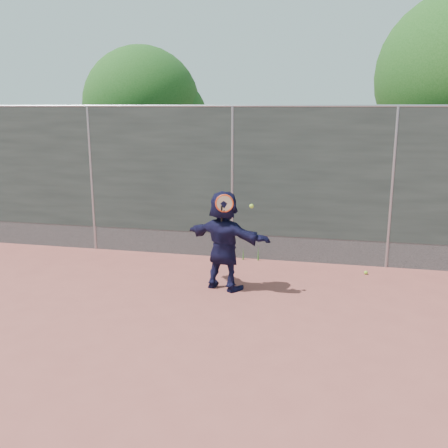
# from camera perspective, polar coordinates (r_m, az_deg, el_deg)

# --- Properties ---
(ground) EXTENTS (80.00, 80.00, 0.00)m
(ground) POSITION_cam_1_polar(r_m,az_deg,el_deg) (7.00, -4.84, -12.05)
(ground) COLOR #9E4C42
(ground) RESTS_ON ground
(player) EXTENTS (1.62, 0.98, 1.67)m
(player) POSITION_cam_1_polar(r_m,az_deg,el_deg) (8.24, 0.00, -1.88)
(player) COLOR black
(player) RESTS_ON ground
(ball_ground) EXTENTS (0.07, 0.07, 0.07)m
(ball_ground) POSITION_cam_1_polar(r_m,az_deg,el_deg) (9.51, 15.91, -5.36)
(ball_ground) COLOR #9ECF2E
(ball_ground) RESTS_ON ground
(fence) EXTENTS (20.00, 0.06, 3.03)m
(fence) POSITION_cam_1_polar(r_m,az_deg,el_deg) (9.83, 0.96, 5.04)
(fence) COLOR #38423D
(fence) RESTS_ON ground
(swing_action) EXTENTS (0.60, 0.15, 0.51)m
(swing_action) POSITION_cam_1_polar(r_m,az_deg,el_deg) (7.90, 0.34, 2.22)
(swing_action) COLOR #F04416
(swing_action) RESTS_ON ground
(tree_left) EXTENTS (3.15, 3.00, 4.53)m
(tree_left) POSITION_cam_1_polar(r_m,az_deg,el_deg) (13.45, -8.65, 12.91)
(tree_left) COLOR #382314
(tree_left) RESTS_ON ground
(weed_clump) EXTENTS (0.68, 0.07, 0.30)m
(weed_clump) POSITION_cam_1_polar(r_m,az_deg,el_deg) (9.98, 2.46, -3.37)
(weed_clump) COLOR #387226
(weed_clump) RESTS_ON ground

